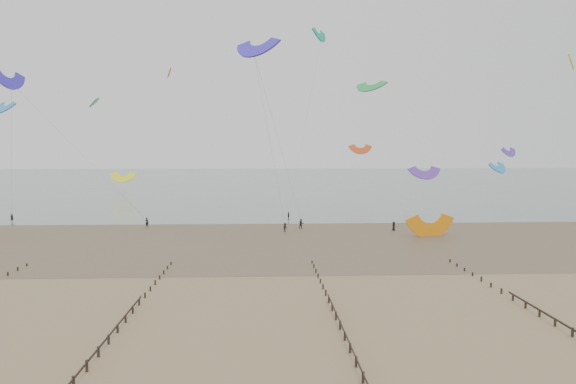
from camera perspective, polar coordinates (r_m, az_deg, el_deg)
name	(u,v)px	position (r m, az deg, el deg)	size (l,w,h in m)	color
ground	(285,287)	(60.82, -0.35, -9.62)	(500.00, 500.00, 0.00)	brown
sea_and_shore	(252,237)	(94.53, -3.64, -4.54)	(500.00, 665.00, 0.03)	#475654
groynes	(349,344)	(42.86, 6.22, -15.11)	(72.16, 50.16, 1.00)	black
kitesurfer_lead	(147,222)	(108.81, -14.14, -3.00)	(0.67, 0.44, 1.82)	black
kitesurfers	(443,220)	(113.89, 15.43, -2.71)	(145.41, 17.25, 1.87)	black
grounded_kite	(430,236)	(97.90, 14.25, -4.36)	(7.66, 4.01, 5.83)	orange
kites_airborne	(227,130)	(148.89, -6.22, 6.27)	(247.89, 126.88, 42.07)	#D8471D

